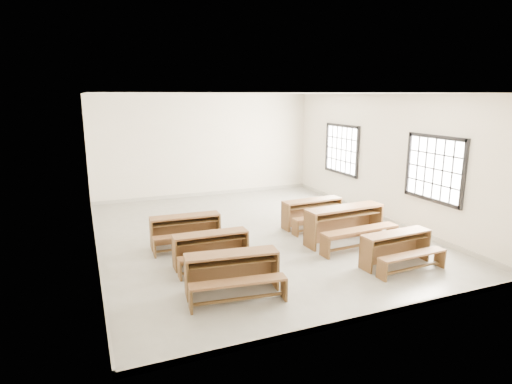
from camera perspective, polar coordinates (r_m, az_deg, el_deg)
name	(u,v)px	position (r m, az deg, el deg)	size (l,w,h in m)	color
room	(260,142)	(9.61, 0.50, 6.71)	(8.50, 8.50, 3.20)	gray
desk_set_0	(233,270)	(7.05, -3.14, -10.38)	(1.60, 0.96, 0.68)	brown
desk_set_1	(212,247)	(8.17, -5.95, -7.29)	(1.43, 0.76, 0.64)	brown
desk_set_2	(186,228)	(9.27, -9.33, -4.82)	(1.51, 0.82, 0.66)	brown
desk_set_3	(397,247)	(8.55, 18.31, -6.94)	(1.47, 0.82, 0.64)	brown
desk_set_4	(346,222)	(9.47, 11.87, -4.00)	(1.85, 1.04, 0.81)	brown
desk_set_5	(313,211)	(10.52, 7.62, -2.55)	(1.55, 0.86, 0.68)	brown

